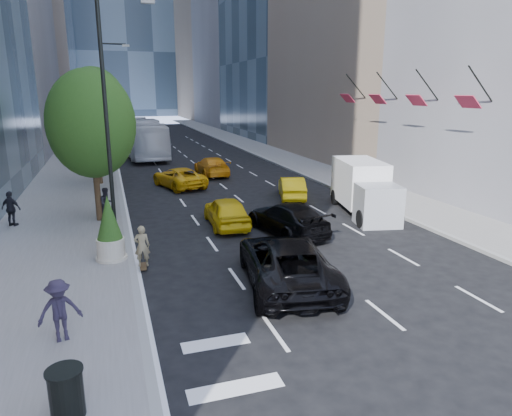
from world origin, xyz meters
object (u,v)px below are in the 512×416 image
object	(u,v)px
black_sedan_mercedes	(287,218)
trash_can	(66,394)
skateboarder	(142,249)
black_sedan_lincoln	(286,261)
planter_shrub	(109,229)
box_truck	(364,188)
city_bus	(142,138)

from	to	relation	value
black_sedan_mercedes	trash_can	size ratio (longest dim) A/B	5.02
skateboarder	black_sedan_lincoln	distance (m)	5.49
black_sedan_lincoln	planter_shrub	bearing A→B (deg)	-25.17
skateboarder	planter_shrub	distance (m)	1.62
trash_can	box_truck	bearing A→B (deg)	41.34
black_sedan_lincoln	trash_can	distance (m)	8.36
black_sedan_lincoln	city_bus	world-z (taller)	city_bus
city_bus	trash_can	xyz separation A→B (m)	(-4.49, -39.27, -1.24)
box_truck	black_sedan_mercedes	bearing A→B (deg)	-146.64
city_bus	black_sedan_lincoln	bearing A→B (deg)	-90.39
skateboarder	box_truck	distance (m)	12.89
black_sedan_lincoln	black_sedan_mercedes	bearing A→B (deg)	-102.29
planter_shrub	city_bus	bearing A→B (deg)	83.37
black_sedan_mercedes	planter_shrub	xyz separation A→B (m)	(-7.92, -1.41, 0.63)
skateboarder	trash_can	xyz separation A→B (m)	(-2.09, -7.98, -0.14)
black_sedan_mercedes	skateboarder	bearing A→B (deg)	8.76
black_sedan_lincoln	box_truck	size ratio (longest dim) A/B	0.97
black_sedan_mercedes	city_bus	world-z (taller)	city_bus
black_sedan_mercedes	planter_shrub	world-z (taller)	planter_shrub
city_bus	skateboarder	bearing A→B (deg)	-98.46
box_truck	city_bus	bearing A→B (deg)	121.89
black_sedan_mercedes	trash_can	bearing A→B (deg)	38.60
black_sedan_lincoln	trash_can	world-z (taller)	black_sedan_lincoln
skateboarder	box_truck	xyz separation A→B (m)	(12.07, 4.48, 0.64)
city_bus	planter_shrub	bearing A→B (deg)	-100.70
city_bus	trash_can	size ratio (longest dim) A/B	13.46
box_truck	trash_can	distance (m)	18.88
skateboarder	city_bus	world-z (taller)	city_bus
planter_shrub	black_sedan_mercedes	bearing A→B (deg)	10.07
trash_can	planter_shrub	xyz separation A→B (m)	(0.98, 9.00, 0.71)
skateboarder	trash_can	distance (m)	8.25
black_sedan_lincoln	city_bus	size ratio (longest dim) A/B	0.44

